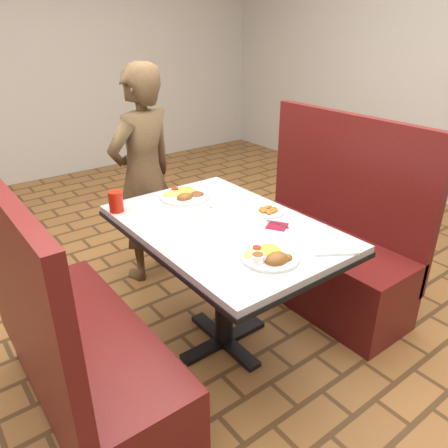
{
  "coord_description": "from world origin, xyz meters",
  "views": [
    {
      "loc": [
        -1.2,
        -1.57,
        1.68
      ],
      "look_at": [
        0.0,
        0.0,
        0.75
      ],
      "focal_mm": 35.0,
      "sensor_mm": 36.0,
      "label": 1
    }
  ],
  "objects_px": {
    "dining_table": "(224,241)",
    "plantain_plate": "(268,211)",
    "booth_bench_right": "(323,251)",
    "near_dinner_plate": "(270,254)",
    "far_dinner_plate": "(184,193)",
    "diner_person": "(144,177)",
    "red_tumbler": "(116,202)",
    "booth_bench_left": "(80,357)"
  },
  "relations": [
    {
      "from": "dining_table",
      "to": "plantain_plate",
      "type": "relative_size",
      "value": 7.43
    },
    {
      "from": "booth_bench_right",
      "to": "near_dinner_plate",
      "type": "relative_size",
      "value": 4.8
    },
    {
      "from": "far_dinner_plate",
      "to": "near_dinner_plate",
      "type": "bearing_deg",
      "value": -96.75
    },
    {
      "from": "near_dinner_plate",
      "to": "diner_person",
      "type": "bearing_deg",
      "value": 85.27
    },
    {
      "from": "booth_bench_right",
      "to": "near_dinner_plate",
      "type": "height_order",
      "value": "booth_bench_right"
    },
    {
      "from": "red_tumbler",
      "to": "far_dinner_plate",
      "type": "bearing_deg",
      "value": -6.75
    },
    {
      "from": "booth_bench_right",
      "to": "plantain_plate",
      "type": "bearing_deg",
      "value": -176.43
    },
    {
      "from": "plantain_plate",
      "to": "near_dinner_plate",
      "type": "bearing_deg",
      "value": -131.98
    },
    {
      "from": "diner_person",
      "to": "far_dinner_plate",
      "type": "distance_m",
      "value": 0.52
    },
    {
      "from": "booth_bench_left",
      "to": "booth_bench_right",
      "type": "bearing_deg",
      "value": 0.0
    },
    {
      "from": "booth_bench_right",
      "to": "diner_person",
      "type": "xyz_separation_m",
      "value": [
        -0.75,
        0.95,
        0.4
      ]
    },
    {
      "from": "plantain_plate",
      "to": "far_dinner_plate",
      "type": "bearing_deg",
      "value": 116.72
    },
    {
      "from": "booth_bench_left",
      "to": "diner_person",
      "type": "xyz_separation_m",
      "value": [
        0.85,
        0.95,
        0.4
      ]
    },
    {
      "from": "dining_table",
      "to": "booth_bench_right",
      "type": "xyz_separation_m",
      "value": [
        0.8,
        0.0,
        -0.32
      ]
    },
    {
      "from": "near_dinner_plate",
      "to": "far_dinner_plate",
      "type": "distance_m",
      "value": 0.83
    },
    {
      "from": "dining_table",
      "to": "red_tumbler",
      "type": "bearing_deg",
      "value": 127.07
    },
    {
      "from": "booth_bench_left",
      "to": "diner_person",
      "type": "height_order",
      "value": "diner_person"
    },
    {
      "from": "booth_bench_left",
      "to": "plantain_plate",
      "type": "height_order",
      "value": "booth_bench_left"
    },
    {
      "from": "booth_bench_right",
      "to": "red_tumbler",
      "type": "xyz_separation_m",
      "value": [
        -1.16,
        0.47,
        0.48
      ]
    },
    {
      "from": "booth_bench_left",
      "to": "near_dinner_plate",
      "type": "xyz_separation_m",
      "value": [
        0.74,
        -0.4,
        0.45
      ]
    },
    {
      "from": "booth_bench_right",
      "to": "diner_person",
      "type": "distance_m",
      "value": 1.27
    },
    {
      "from": "far_dinner_plate",
      "to": "red_tumbler",
      "type": "relative_size",
      "value": 2.51
    },
    {
      "from": "booth_bench_left",
      "to": "dining_table",
      "type": "bearing_deg",
      "value": 0.0
    },
    {
      "from": "far_dinner_plate",
      "to": "red_tumbler",
      "type": "bearing_deg",
      "value": 173.25
    },
    {
      "from": "red_tumbler",
      "to": "diner_person",
      "type": "bearing_deg",
      "value": 49.2
    },
    {
      "from": "booth_bench_left",
      "to": "red_tumbler",
      "type": "height_order",
      "value": "booth_bench_left"
    },
    {
      "from": "near_dinner_plate",
      "to": "plantain_plate",
      "type": "xyz_separation_m",
      "value": [
        0.33,
        0.36,
        -0.02
      ]
    },
    {
      "from": "booth_bench_left",
      "to": "booth_bench_right",
      "type": "height_order",
      "value": "same"
    },
    {
      "from": "red_tumbler",
      "to": "near_dinner_plate",
      "type": "bearing_deg",
      "value": -71.14
    },
    {
      "from": "diner_person",
      "to": "far_dinner_plate",
      "type": "relative_size",
      "value": 5.16
    },
    {
      "from": "diner_person",
      "to": "far_dinner_plate",
      "type": "height_order",
      "value": "diner_person"
    },
    {
      "from": "plantain_plate",
      "to": "booth_bench_right",
      "type": "bearing_deg",
      "value": 3.57
    },
    {
      "from": "dining_table",
      "to": "booth_bench_right",
      "type": "height_order",
      "value": "booth_bench_right"
    },
    {
      "from": "booth_bench_left",
      "to": "near_dinner_plate",
      "type": "bearing_deg",
      "value": -28.31
    },
    {
      "from": "plantain_plate",
      "to": "booth_bench_left",
      "type": "bearing_deg",
      "value": 178.22
    },
    {
      "from": "plantain_plate",
      "to": "red_tumbler",
      "type": "bearing_deg",
      "value": 141.06
    },
    {
      "from": "plantain_plate",
      "to": "red_tumbler",
      "type": "height_order",
      "value": "red_tumbler"
    },
    {
      "from": "booth_bench_left",
      "to": "diner_person",
      "type": "relative_size",
      "value": 0.83
    },
    {
      "from": "booth_bench_left",
      "to": "near_dinner_plate",
      "type": "distance_m",
      "value": 0.95
    },
    {
      "from": "booth_bench_right",
      "to": "diner_person",
      "type": "relative_size",
      "value": 0.83
    },
    {
      "from": "diner_person",
      "to": "plantain_plate",
      "type": "bearing_deg",
      "value": 87.2
    },
    {
      "from": "dining_table",
      "to": "booth_bench_left",
      "type": "distance_m",
      "value": 0.86
    }
  ]
}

